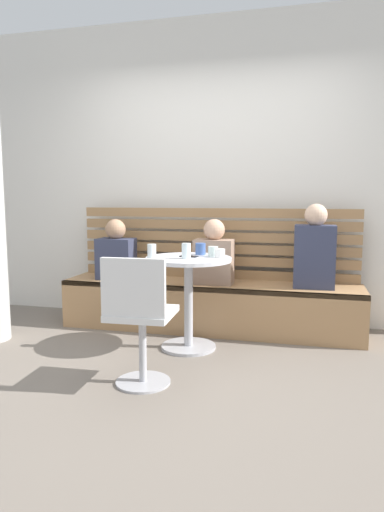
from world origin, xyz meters
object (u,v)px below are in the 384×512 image
at_px(person_child_middle, 214,256).
at_px(cup_water_clear, 152,251).
at_px(cup_glass_short, 213,251).
at_px(cup_mug_blue, 200,249).
at_px(cup_ceramic_white, 220,253).
at_px(cafe_table, 188,285).
at_px(white_chair, 139,317).
at_px(phone_on_table, 189,256).
at_px(booth_bench, 209,306).
at_px(person_child_left, 116,253).
at_px(cup_glass_tall, 186,251).
at_px(person_adult, 315,251).

xyz_separation_m(person_child_middle, cup_water_clear, (-0.37, -0.63, 0.10)).
bearing_deg(cup_glass_short, cup_mug_blue, 147.63).
distance_m(cup_water_clear, cup_ceramic_white, 0.53).
xyz_separation_m(cafe_table, cup_water_clear, (-0.26, -0.12, 0.28)).
relative_size(white_chair, cup_ceramic_white, 10.63).
distance_m(cup_glass_short, phone_on_table, 0.20).
bearing_deg(cup_ceramic_white, person_child_middle, 106.90).
bearing_deg(booth_bench, phone_on_table, -96.36).
xyz_separation_m(cup_mug_blue, cup_ceramic_white, (0.20, -0.15, -0.01)).
height_order(person_child_middle, cup_mug_blue, person_child_middle).
bearing_deg(cup_ceramic_white, person_child_left, 156.32).
bearing_deg(cafe_table, person_child_middle, 78.83).
bearing_deg(person_child_left, cup_ceramic_white, -23.68).
height_order(cafe_table, cup_glass_tall, cup_glass_tall).
distance_m(cafe_table, cup_ceramic_white, 0.36).
bearing_deg(white_chair, person_adult, 51.72).
bearing_deg(phone_on_table, booth_bench, 1.13).
xyz_separation_m(cup_glass_tall, cup_water_clear, (-0.27, -0.04, -0.01)).
xyz_separation_m(person_child_middle, cup_glass_tall, (-0.10, -0.59, 0.11)).
xyz_separation_m(cup_glass_tall, cup_ceramic_white, (0.24, 0.12, -0.03)).
distance_m(person_child_middle, cup_mug_blue, 0.34).
distance_m(cafe_table, cup_mug_blue, 0.33).
xyz_separation_m(person_adult, cup_water_clear, (-1.23, -0.66, 0.04)).
distance_m(white_chair, cup_glass_tall, 0.82).
height_order(person_child_middle, cup_glass_short, person_child_middle).
height_order(cafe_table, person_child_middle, person_child_middle).
bearing_deg(booth_bench, cup_glass_short, -74.34).
bearing_deg(person_adult, person_child_left, -178.98).
distance_m(white_chair, person_child_left, 1.54).
relative_size(cafe_table, phone_on_table, 5.29).
relative_size(white_chair, cup_glass_tall, 7.08).
bearing_deg(cup_mug_blue, person_adult, 21.22).
bearing_deg(cup_water_clear, person_adult, 28.31).
bearing_deg(cup_mug_blue, phone_on_table, -108.34).
relative_size(booth_bench, person_child_left, 4.78).
relative_size(person_child_left, cup_mug_blue, 5.95).
bearing_deg(cafe_table, booth_bench, 84.57).
xyz_separation_m(person_child_left, cup_water_clear, (0.58, -0.63, 0.11)).
xyz_separation_m(cafe_table, cup_glass_tall, (0.00, -0.08, 0.28)).
bearing_deg(cup_mug_blue, cup_water_clear, -135.49).
distance_m(white_chair, person_adult, 1.76).
height_order(person_adult, cup_glass_short, person_adult).
bearing_deg(cup_glass_tall, cup_glass_short, 47.54).
bearing_deg(person_child_middle, cafe_table, -101.17).
bearing_deg(white_chair, cafe_table, 82.48).
distance_m(cafe_table, person_adult, 1.14).
height_order(cafe_table, person_child_left, person_child_left).
xyz_separation_m(person_child_middle, cup_glass_short, (0.07, -0.40, 0.09)).
bearing_deg(cafe_table, cup_glass_tall, -88.02).
distance_m(white_chair, cup_ceramic_white, 0.97).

